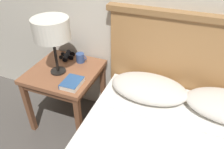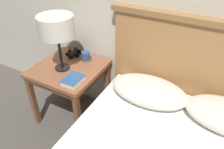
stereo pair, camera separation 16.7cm
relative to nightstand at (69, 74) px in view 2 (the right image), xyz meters
name	(u,v)px [view 2 (the right image)]	position (x,y,z in m)	size (l,w,h in m)	color
nightstand	(69,74)	(0.00, 0.00, 0.00)	(0.58, 0.58, 0.59)	brown
table_lamp	(56,27)	(-0.03, -0.04, 0.46)	(0.29, 0.29, 0.48)	black
book_on_nightstand	(73,80)	(0.18, -0.17, 0.10)	(0.14, 0.18, 0.04)	silver
binoculars_pair	(73,53)	(-0.08, 0.19, 0.10)	(0.15, 0.16, 0.05)	black
coffee_mug	(86,56)	(0.07, 0.17, 0.12)	(0.10, 0.08, 0.08)	#334C84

